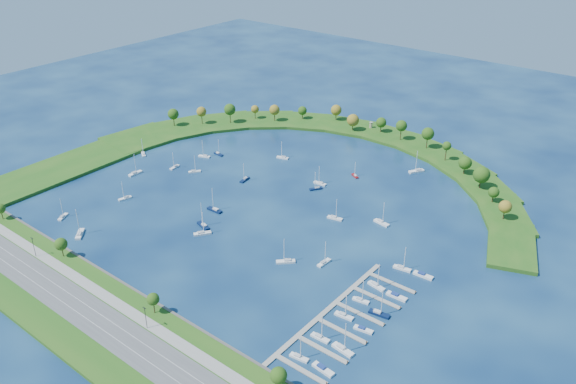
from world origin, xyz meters
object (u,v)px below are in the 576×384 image
Objects in this scene: docked_boat_1 at (323,369)px; docked_boat_8 at (376,285)px; docked_boat_3 at (343,349)px; moored_boat_4 at (245,179)px; moored_boat_13 at (286,261)px; docked_boat_6 at (361,300)px; moored_boat_3 at (80,234)px; harbor_tower at (371,125)px; moored_boat_17 at (203,225)px; moored_boat_7 at (324,262)px; moored_boat_11 at (283,157)px; moored_boat_18 at (219,154)px; moored_boat_20 at (175,167)px; moored_boat_9 at (135,173)px; docked_boat_5 at (363,329)px; moored_boat_21 at (63,216)px; moored_boat_15 at (355,175)px; docked_boat_0 at (299,357)px; moored_boat_16 at (204,156)px; docked_boat_7 at (379,313)px; docked_boat_4 at (344,315)px; dock_system at (342,318)px; docked_boat_9 at (396,296)px; moored_boat_1 at (320,183)px; moored_boat_8 at (215,209)px; moored_boat_14 at (125,198)px; docked_boat_10 at (402,268)px; moored_boat_6 at (316,188)px; docked_boat_2 at (320,337)px; moored_boat_2 at (194,171)px; moored_boat_12 at (417,171)px; moored_boat_10 at (202,233)px; moored_boat_5 at (381,222)px.

docked_boat_8 is at bearing 106.53° from docked_boat_1.
moored_boat_4 is at bearing 153.65° from docked_boat_3.
moored_boat_13 is 42.48m from docked_boat_6.
moored_boat_3 is 99.36m from moored_boat_4.
harbor_tower is 174.48m from moored_boat_13.
docked_boat_6 reaches higher than docked_boat_1.
moored_boat_7 is at bearing -154.84° from moored_boat_17.
moored_boat_11 reaches higher than moored_boat_18.
moored_boat_13 is 123.19m from moored_boat_20.
moored_boat_20 is (11.86, 20.92, -0.07)m from moored_boat_9.
moored_boat_13 is 1.61× the size of docked_boat_5.
moored_boat_21 is (-45.58, -91.93, -0.02)m from moored_boat_4.
docked_boat_0 reaches higher than moored_boat_15.
moored_boat_9 is 1.16× the size of moored_boat_16.
moored_boat_9 is 183.52m from docked_boat_7.
docked_boat_8 is at bearing 130.29° from moored_boat_11.
docked_boat_3 is 19.56m from docked_boat_4.
docked_boat_9 is (10.67, 25.65, 0.34)m from dock_system.
moored_boat_11 is at bearing -165.43° from moored_boat_16.
docked_boat_1 is (10.44, 0.61, -0.20)m from docked_boat_0.
moored_boat_1 is 0.89× the size of docked_boat_7.
moored_boat_13 is (60.11, -13.80, -0.01)m from moored_boat_8.
moored_boat_14 is 0.81× the size of moored_boat_17.
moored_boat_15 is (105.80, 80.13, -0.10)m from moored_boat_9.
moored_boat_6 is at bearing 144.29° from docked_boat_10.
harbor_tower is 0.31× the size of moored_boat_17.
docked_boat_3 is 1.13× the size of docked_boat_10.
moored_boat_3 reaches higher than docked_boat_8.
moored_boat_2 is at bearing 152.04° from docked_boat_2.
moored_boat_7 is at bearing 38.05° from moored_boat_12.
moored_boat_2 is at bearing 162.51° from docked_boat_3.
moored_boat_7 is at bearing -39.55° from moored_boat_10.
docked_boat_6 is at bearing 136.80° from moored_boat_16.
moored_boat_7 is at bearing -65.87° from harbor_tower.
docked_boat_5 is at bearing -173.21° from moored_boat_17.
docked_boat_9 is at bearing 161.85° from moored_boat_15.
moored_boat_9 is 178.30m from docked_boat_2.
moored_boat_11 is at bearing -33.19° from moored_boat_12.
moored_boat_16 is at bearing -28.89° from moored_boat_12.
docked_boat_3 is at bearing -1.75° from docked_boat_2.
moored_boat_14 is 163.19m from docked_boat_3.
moored_boat_1 is at bearing 106.88° from moored_boat_20.
moored_boat_14 is 0.86× the size of docked_boat_7.
docked_boat_9 is at bearing 4.97° from docked_boat_8.
docked_boat_10 is (153.33, 36.50, 0.03)m from moored_boat_14.
docked_boat_4 is (152.60, -83.07, 0.03)m from moored_boat_18.
moored_boat_3 reaches higher than docked_boat_7.
moored_boat_17 is at bearing -130.88° from moored_boat_5.
moored_boat_13 is 1.05× the size of docked_boat_8.
harbor_tower is 0.39× the size of docked_boat_0.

